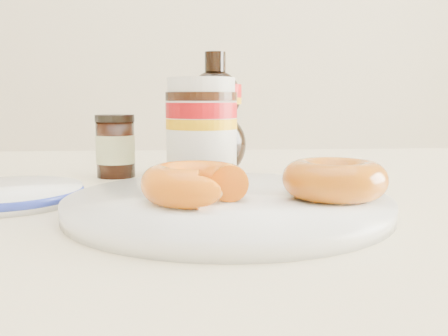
{
  "coord_description": "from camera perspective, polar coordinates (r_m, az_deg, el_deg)",
  "views": [
    {
      "loc": [
        -0.05,
        -0.49,
        0.86
      ],
      "look_at": [
        -0.01,
        0.02,
        0.79
      ],
      "focal_mm": 40.0,
      "sensor_mm": 36.0,
      "label": 1
    }
  ],
  "objects": [
    {
      "name": "nutella_jar",
      "position": [
        0.66,
        -2.59,
        4.98
      ],
      "size": [
        0.09,
        0.09,
        0.13
      ],
      "rotation": [
        0.0,
        0.0,
        0.38
      ],
      "color": "white",
      "rests_on": "dining_table"
    },
    {
      "name": "donut_bitten",
      "position": [
        0.44,
        -3.34,
        -1.75
      ],
      "size": [
        0.11,
        0.11,
        0.03
      ],
      "primitive_type": "torus",
      "rotation": [
        0.0,
        0.0,
        -0.1
      ],
      "color": "#D6460C",
      "rests_on": "plate"
    },
    {
      "name": "plate",
      "position": [
        0.47,
        0.42,
        -4.07
      ],
      "size": [
        0.3,
        0.3,
        0.02
      ],
      "color": "white",
      "rests_on": "dining_table"
    },
    {
      "name": "donut_whole",
      "position": [
        0.47,
        12.51,
        -1.25
      ],
      "size": [
        0.1,
        0.1,
        0.03
      ],
      "primitive_type": "torus",
      "rotation": [
        0.0,
        0.0,
        0.07
      ],
      "color": "#A8450A",
      "rests_on": "plate"
    },
    {
      "name": "blue_rim_saucer",
      "position": [
        0.56,
        -23.63,
        -2.71
      ],
      "size": [
        0.16,
        0.16,
        0.02
      ],
      "color": "white",
      "rests_on": "dining_table"
    },
    {
      "name": "dark_jar",
      "position": [
        0.7,
        -12.3,
        2.4
      ],
      "size": [
        0.05,
        0.05,
        0.09
      ],
      "rotation": [
        0.0,
        0.0,
        -0.34
      ],
      "color": "black",
      "rests_on": "dining_table"
    },
    {
      "name": "dining_table",
      "position": [
        0.62,
        0.45,
        -9.79
      ],
      "size": [
        1.4,
        0.9,
        0.75
      ],
      "color": "beige",
      "rests_on": "ground"
    },
    {
      "name": "syrup_bottle",
      "position": [
        0.71,
        -1.0,
        6.23
      ],
      "size": [
        0.11,
        0.1,
        0.17
      ],
      "primitive_type": null,
      "rotation": [
        0.0,
        0.0,
        0.38
      ],
      "color": "black",
      "rests_on": "dining_table"
    }
  ]
}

